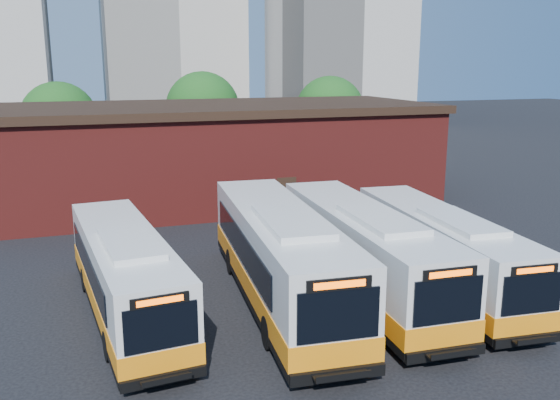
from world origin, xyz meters
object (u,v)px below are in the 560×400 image
object	(u,v)px
bus_mideast	(363,254)
bus_east	(440,253)
bus_midwest	(280,259)
bus_west	(126,277)
transit_worker	(360,303)

from	to	relation	value
bus_mideast	bus_east	xyz separation A→B (m)	(3.23, -0.50, -0.12)
bus_mideast	bus_east	bearing A→B (deg)	-6.23
bus_mideast	bus_east	world-z (taller)	bus_mideast
bus_mideast	bus_midwest	bearing A→B (deg)	179.89
bus_mideast	bus_east	distance (m)	3.27
bus_west	transit_worker	size ratio (longest dim) A/B	7.16
bus_west	bus_midwest	size ratio (longest dim) A/B	0.87
bus_mideast	bus_east	size ratio (longest dim) A/B	1.08
bus_west	bus_east	size ratio (longest dim) A/B	0.99
bus_east	transit_worker	distance (m)	5.26
transit_worker	bus_east	bearing A→B (deg)	-53.08
bus_midwest	bus_mideast	xyz separation A→B (m)	(3.41, -0.16, -0.09)
transit_worker	bus_west	bearing A→B (deg)	76.27
bus_west	transit_worker	bearing A→B (deg)	-30.20
bus_east	bus_mideast	bearing A→B (deg)	175.75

